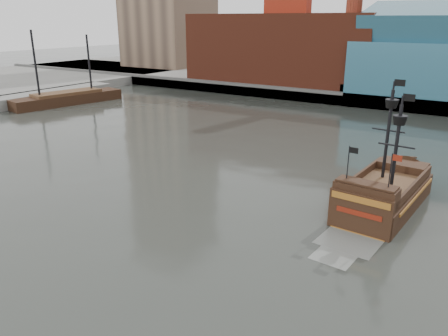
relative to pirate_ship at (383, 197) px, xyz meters
The scene contains 6 objects.
ground 21.63m from the pirate_ship, 128.48° to the right, with size 400.00×400.00×0.00m, color #272A25.
promenade_far 76.29m from the pirate_ship, 100.15° to the left, with size 220.00×60.00×2.00m, color slate.
seawall 47.53m from the pirate_ship, 106.43° to the left, with size 220.00×1.00×2.60m, color #4C4C49.
pier 72.63m from the pirate_ship, 169.62° to the left, with size 6.00×40.00×2.00m, color slate.
pirate_ship is the anchor object (origin of this frame).
docked_vessel 67.21m from the pirate_ship, 164.37° to the left, with size 8.95×22.24×14.76m.
Camera 1 is at (20.67, -20.54, 15.91)m, focal length 35.00 mm.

